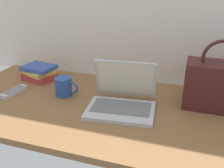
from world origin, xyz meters
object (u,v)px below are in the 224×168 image
object	(u,v)px
laptop	(122,99)
remote_control_near	(14,92)
handbag	(218,85)
remote_control_far	(134,86)
book_stack	(39,73)
coffee_mug	(64,86)

from	to	relation	value
laptop	remote_control_near	bearing A→B (deg)	-176.86
laptop	handbag	world-z (taller)	handbag
remote_control_far	book_stack	size ratio (longest dim) A/B	0.81
remote_control_near	book_stack	world-z (taller)	book_stack
remote_control_near	remote_control_far	distance (m)	0.65
laptop	coffee_mug	bearing A→B (deg)	173.75
laptop	coffee_mug	distance (m)	0.33
remote_control_far	handbag	distance (m)	0.45
remote_control_near	book_stack	size ratio (longest dim) A/B	0.80
laptop	coffee_mug	world-z (taller)	laptop
coffee_mug	remote_control_far	bearing A→B (deg)	32.77
coffee_mug	remote_control_near	distance (m)	0.28
laptop	book_stack	xyz separation A→B (m)	(-0.58, 0.19, -0.00)
remote_control_far	book_stack	bearing A→B (deg)	-174.77
coffee_mug	handbag	xyz separation A→B (m)	(0.75, 0.11, 0.07)
laptop	remote_control_far	bearing A→B (deg)	90.48
remote_control_far	handbag	size ratio (longest dim) A/B	0.50
remote_control_near	handbag	bearing A→B (deg)	9.96
laptop	remote_control_near	size ratio (longest dim) A/B	2.05
laptop	book_stack	size ratio (longest dim) A/B	1.63
remote_control_far	book_stack	xyz separation A→B (m)	(-0.58, -0.05, 0.03)
remote_control_near	handbag	xyz separation A→B (m)	(1.01, 0.18, 0.10)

